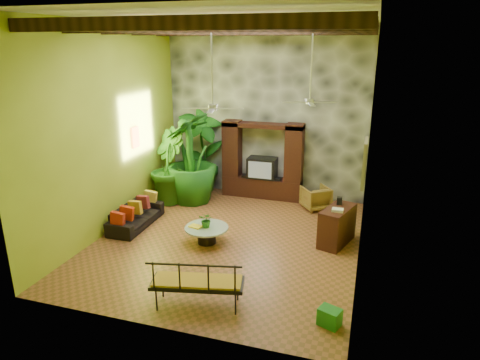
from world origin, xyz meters
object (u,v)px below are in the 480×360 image
(coffee_table, at_px, (207,233))
(green_bin, at_px, (330,317))
(entertainment_center, at_px, (262,166))
(tall_plant_b, at_px, (167,166))
(tall_plant_c, at_px, (191,158))
(ceiling_fan_front, at_px, (212,98))
(side_console, at_px, (337,226))
(ceiling_fan_back, at_px, (310,92))
(sofa, at_px, (136,216))
(tall_plant_a, at_px, (203,149))
(iron_bench, at_px, (196,281))
(wicker_armchair, at_px, (316,198))

(coffee_table, xyz_separation_m, green_bin, (3.09, -2.27, -0.10))
(entertainment_center, bearing_deg, tall_plant_b, -153.73)
(tall_plant_b, distance_m, tall_plant_c, 0.74)
(ceiling_fan_front, bearing_deg, coffee_table, 163.33)
(ceiling_fan_front, xyz_separation_m, side_console, (2.67, 0.95, -2.96))
(ceiling_fan_back, height_order, tall_plant_b, ceiling_fan_back)
(entertainment_center, distance_m, ceiling_fan_front, 4.30)
(sofa, bearing_deg, coffee_table, -101.38)
(tall_plant_a, bearing_deg, tall_plant_b, -115.66)
(ceiling_fan_back, height_order, iron_bench, ceiling_fan_back)
(ceiling_fan_back, relative_size, iron_bench, 1.08)
(tall_plant_c, bearing_deg, green_bin, -46.33)
(tall_plant_a, distance_m, side_console, 5.18)
(tall_plant_c, relative_size, coffee_table, 2.61)
(ceiling_fan_front, bearing_deg, sofa, 168.90)
(green_bin, bearing_deg, ceiling_fan_front, 142.36)
(ceiling_fan_back, bearing_deg, tall_plant_b, 170.48)
(ceiling_fan_front, distance_m, sofa, 3.94)
(sofa, distance_m, side_console, 5.03)
(green_bin, bearing_deg, coffee_table, 143.69)
(entertainment_center, xyz_separation_m, green_bin, (2.65, -5.73, -0.81))
(sofa, bearing_deg, ceiling_fan_back, -75.51)
(iron_bench, bearing_deg, tall_plant_b, 108.73)
(wicker_armchair, xyz_separation_m, green_bin, (0.95, -5.22, -0.17))
(coffee_table, height_order, green_bin, coffee_table)
(tall_plant_a, xyz_separation_m, green_bin, (4.57, -5.75, -1.20))
(ceiling_fan_front, distance_m, iron_bench, 3.78)
(ceiling_fan_back, relative_size, wicker_armchair, 2.62)
(entertainment_center, distance_m, green_bin, 6.37)
(tall_plant_c, relative_size, green_bin, 7.57)
(entertainment_center, relative_size, tall_plant_a, 0.88)
(sofa, relative_size, wicker_armchair, 2.56)
(ceiling_fan_front, xyz_separation_m, green_bin, (2.85, -2.20, -3.25))
(wicker_armchair, distance_m, side_console, 2.21)
(ceiling_fan_front, relative_size, ceiling_fan_back, 1.00)
(entertainment_center, xyz_separation_m, tall_plant_b, (-2.52, -1.25, 0.13))
(side_console, bearing_deg, wicker_armchair, 128.48)
(ceiling_fan_back, distance_m, sofa, 5.32)
(entertainment_center, relative_size, sofa, 1.32)
(coffee_table, xyz_separation_m, side_console, (2.91, 0.88, 0.19))
(sofa, bearing_deg, tall_plant_a, -12.27)
(ceiling_fan_back, distance_m, wicker_armchair, 3.39)
(wicker_armchair, bearing_deg, tall_plant_b, -25.92)
(tall_plant_b, height_order, side_console, tall_plant_b)
(tall_plant_b, distance_m, side_console, 5.21)
(coffee_table, bearing_deg, ceiling_fan_back, 36.87)
(tall_plant_a, bearing_deg, ceiling_fan_back, -29.00)
(wicker_armchair, height_order, side_console, side_console)
(tall_plant_b, bearing_deg, coffee_table, -46.80)
(entertainment_center, height_order, tall_plant_b, entertainment_center)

